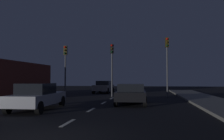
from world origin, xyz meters
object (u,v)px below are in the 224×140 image
(traffic_signal_center, at_px, (112,60))
(traffic_signal_right, at_px, (167,56))
(car_adjacent_lane, at_px, (38,96))
(car_oncoming_far, at_px, (104,87))
(traffic_signal_left, at_px, (65,61))
(car_stopped_ahead, at_px, (131,94))

(traffic_signal_center, relative_size, traffic_signal_right, 0.91)
(car_adjacent_lane, bearing_deg, car_oncoming_far, 87.01)
(traffic_signal_right, height_order, car_oncoming_far, traffic_signal_right)
(traffic_signal_left, distance_m, car_stopped_ahead, 9.69)
(traffic_signal_right, distance_m, car_stopped_ahead, 7.58)
(traffic_signal_center, bearing_deg, car_adjacent_lane, -104.95)
(traffic_signal_center, xyz_separation_m, car_adjacent_lane, (-2.64, -9.90, -2.75))
(traffic_signal_right, bearing_deg, car_oncoming_far, 141.28)
(traffic_signal_right, bearing_deg, traffic_signal_left, -179.99)
(traffic_signal_center, bearing_deg, car_oncoming_far, 108.19)
(traffic_signal_right, bearing_deg, traffic_signal_center, -179.99)
(traffic_signal_right, bearing_deg, car_stopped_ahead, -114.76)
(traffic_signal_right, relative_size, car_stopped_ahead, 1.33)
(car_adjacent_lane, bearing_deg, traffic_signal_right, 51.88)
(traffic_signal_center, bearing_deg, traffic_signal_left, -180.00)
(traffic_signal_right, relative_size, car_adjacent_lane, 1.22)
(traffic_signal_center, relative_size, car_stopped_ahead, 1.21)
(car_adjacent_lane, relative_size, car_oncoming_far, 1.13)
(traffic_signal_center, xyz_separation_m, car_stopped_ahead, (2.23, -6.28, -2.79))
(traffic_signal_right, xyz_separation_m, car_adjacent_lane, (-7.77, -9.90, -3.07))
(traffic_signal_center, distance_m, car_oncoming_far, 6.49)
(car_stopped_ahead, distance_m, car_oncoming_far, 12.53)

